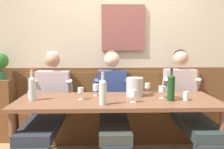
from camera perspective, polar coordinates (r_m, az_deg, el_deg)
room_wall_back at (r=3.70m, az=0.42°, el=7.85°), size 6.80×0.12×2.80m
wood_wainscot_panel at (r=3.74m, az=0.42°, el=-6.08°), size 6.80×0.03×1.00m
wall_bench at (r=3.60m, az=0.56°, el=-10.24°), size 2.52×0.42×0.94m
dining_table at (r=2.81m, az=1.22°, el=-7.19°), size 2.22×0.81×0.74m
person_right_seat at (r=3.21m, az=-14.39°, el=-6.71°), size 0.54×1.28×1.25m
person_left_seat at (r=3.14m, az=0.22°, el=-6.54°), size 0.49×1.28×1.26m
person_center_left_seat at (r=3.32m, az=16.81°, el=-6.08°), size 0.52×1.28×1.27m
ice_bucket at (r=2.93m, az=5.17°, el=-2.85°), size 0.20×0.20×0.22m
wine_bottle_green_tall at (r=2.84m, az=-17.69°, el=-2.83°), size 0.07×0.07×0.34m
wine_bottle_amber_mid at (r=2.52m, az=-2.11°, el=-3.77°), size 0.08×0.08×0.33m
wine_bottle_clear_water at (r=2.77m, az=13.28°, el=-2.68°), size 0.08×0.08×0.35m
wine_glass_left_end at (r=3.11m, az=8.09°, el=-2.65°), size 0.07×0.07×0.13m
wine_glass_by_bottle at (r=2.64m, az=4.93°, el=-4.35°), size 0.06×0.06×0.14m
wine_glass_mid_right at (r=2.97m, az=-3.69°, el=-3.09°), size 0.07×0.07×0.14m
wine_glass_center_rear at (r=2.78m, az=-7.13°, el=-3.76°), size 0.06×0.06×0.13m
wine_glass_center_front at (r=2.87m, az=11.32°, el=-3.40°), size 0.08×0.08×0.14m
wine_glass_right_end at (r=2.91m, az=13.35°, el=-3.11°), size 0.07×0.07×0.15m
water_tumbler_left at (r=2.84m, az=16.47°, el=-4.71°), size 0.06×0.06×0.09m
water_tumbler_right at (r=3.02m, az=-18.05°, el=-4.22°), size 0.06×0.06×0.08m
corner_pedestal at (r=3.85m, az=-23.51°, el=-7.38°), size 0.28×0.28×0.86m
potted_plant at (r=3.75m, az=-24.01°, el=2.35°), size 0.22×0.22×0.36m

